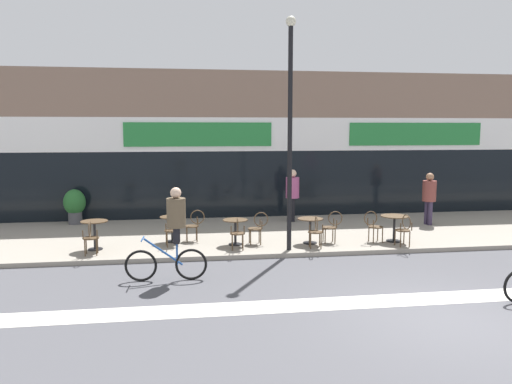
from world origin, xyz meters
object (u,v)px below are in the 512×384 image
planter_pot (75,205)px  cafe_chair_1_near (172,228)px  cafe_chair_4_near (404,228)px  pedestrian_near_end (429,194)px  bistro_table_1 (172,224)px  cafe_chair_2_side (258,226)px  bistro_table_0 (95,229)px  cafe_chair_3_near (316,230)px  cafe_chair_2_near (238,231)px  cafe_chair_4_side (373,224)px  pedestrian_far_end (292,191)px  bistro_table_3 (310,225)px  cafe_chair_0_near (90,235)px  cyclist_1 (173,229)px  lamp_post (290,120)px  bistro_table_2 (235,227)px  cafe_chair_3_side (332,225)px  bistro_table_4 (394,223)px  cafe_chair_1_side (194,223)px

planter_pot → cafe_chair_1_near: bearing=-49.0°
cafe_chair_4_near → pedestrian_near_end: (2.18, 2.86, 0.52)m
bistro_table_1 → cafe_chair_2_side: 2.45m
bistro_table_0 → cafe_chair_3_near: bearing=-7.1°
cafe_chair_2_near → cafe_chair_4_side: bearing=-80.6°
pedestrian_far_end → bistro_table_3: bearing=-87.8°
bistro_table_1 → bistro_table_3: (3.84, -0.75, -0.01)m
cafe_chair_0_near → cyclist_1: size_ratio=0.44×
lamp_post → cyclist_1: (-2.99, -1.90, -2.38)m
bistro_table_0 → cafe_chair_2_near: bearing=-9.0°
bistro_table_2 → cafe_chair_3_near: 2.22m
cafe_chair_2_side → cafe_chair_3_near: bearing=152.8°
cafe_chair_3_near → lamp_post: (-0.74, -0.05, 2.90)m
planter_pot → pedestrian_near_end: (11.77, -1.83, 0.38)m
bistro_table_1 → cafe_chair_2_side: size_ratio=0.81×
cafe_chair_3_side → pedestrian_near_end: bearing=-148.0°
cafe_chair_3_near → cafe_chair_4_near: size_ratio=1.00×
bistro_table_0 → lamp_post: bearing=-8.6°
cafe_chair_1_near → cafe_chair_2_near: same height
cafe_chair_3_side → lamp_post: lamp_post is taller
cafe_chair_0_near → cafe_chair_2_near: (3.75, 0.03, 0.00)m
cafe_chair_2_near → cyclist_1: (-1.63, -2.08, 0.52)m
bistro_table_3 → pedestrian_near_end: pedestrian_near_end is taller
bistro_table_1 → cafe_chair_3_side: bearing=-9.6°
bistro_table_3 → cafe_chair_2_near: 2.16m
bistro_table_3 → cafe_chair_2_near: size_ratio=0.79×
cafe_chair_1_near → cyclist_1: (0.09, -2.70, 0.52)m
bistro_table_0 → pedestrian_near_end: size_ratio=0.45×
bistro_table_1 → pedestrian_far_end: 4.87m
bistro_table_0 → cafe_chair_1_near: cafe_chair_1_near is taller
cyclist_1 → bistro_table_4: bearing=-155.9°
bistro_table_1 → planter_pot: (-3.31, 3.20, 0.14)m
cafe_chair_1_side → planter_pot: 5.07m
cafe_chair_4_side → pedestrian_near_end: size_ratio=0.52×
cafe_chair_2_near → cafe_chair_3_near: 2.10m
cafe_chair_1_side → pedestrian_near_end: size_ratio=0.52×
cafe_chair_1_near → planter_pot: size_ratio=0.76×
cafe_chair_2_near → pedestrian_far_end: bearing=-27.1°
cyclist_1 → cafe_chair_2_near: bearing=-125.7°
bistro_table_3 → cafe_chair_4_side: 1.81m
cafe_chair_4_side → pedestrian_far_end: pedestrian_far_end is taller
bistro_table_0 → cafe_chair_4_side: bearing=-1.7°
cafe_chair_2_side → cafe_chair_4_near: size_ratio=1.00×
bistro_table_4 → planter_pot: bearing=157.0°
cafe_chair_2_side → cafe_chair_3_near: 1.65m
cafe_chair_3_near → cafe_chair_1_side: bearing=74.3°
cyclist_1 → cafe_chair_1_near: bearing=-85.6°
cafe_chair_4_side → cafe_chair_2_side: bearing=169.4°
bistro_table_4 → cafe_chair_2_near: (-4.54, -0.38, -0.02)m
cafe_chair_2_near → lamp_post: 3.21m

